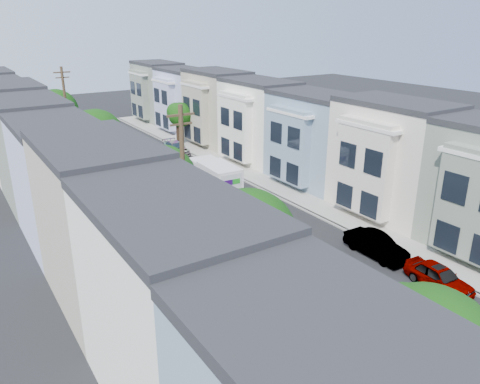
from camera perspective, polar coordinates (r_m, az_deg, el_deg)
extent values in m
plane|color=black|center=(30.41, 6.09, -8.08)|extent=(160.00, 160.00, 0.00)
cube|color=black|center=(42.03, -6.81, 0.11)|extent=(12.00, 70.00, 0.02)
cube|color=gray|center=(39.92, -14.59, -1.44)|extent=(0.30, 70.00, 0.15)
cube|color=gray|center=(44.83, 0.11, 1.63)|extent=(0.30, 70.00, 0.15)
cube|color=gray|center=(39.58, -16.36, -1.80)|extent=(2.60, 70.00, 0.15)
cube|color=gray|center=(45.51, 1.49, 1.92)|extent=(2.60, 70.00, 0.15)
cube|color=gold|center=(42.04, -6.81, 0.09)|extent=(0.12, 70.00, 0.01)
cube|color=#8098AE|center=(38.83, -21.69, -3.00)|extent=(5.00, 70.00, 8.50)
cube|color=#8098AE|center=(47.69, 5.26, 2.61)|extent=(5.00, 70.00, 8.50)
sphere|color=#11450E|center=(16.01, 21.34, -18.66)|extent=(4.70, 4.70, 4.70)
cylinder|color=black|center=(23.20, 0.06, -13.11)|extent=(0.44, 0.44, 3.22)
sphere|color=#11450E|center=(21.74, 0.73, -5.68)|extent=(4.70, 4.70, 4.70)
cylinder|color=black|center=(30.65, -9.82, -4.42)|extent=(0.44, 0.44, 3.48)
sphere|color=#11450E|center=(29.56, -9.66, 1.49)|extent=(4.39, 4.39, 4.39)
cylinder|color=black|center=(42.60, -17.12, 2.00)|extent=(0.44, 0.44, 3.39)
sphere|color=#11450E|center=(41.81, -17.20, 6.43)|extent=(4.70, 4.70, 4.70)
cylinder|color=black|center=(56.13, -21.40, 5.81)|extent=(0.44, 0.44, 3.45)
sphere|color=#11450E|center=(55.53, -21.54, 9.21)|extent=(4.65, 4.65, 4.65)
cylinder|color=black|center=(57.08, -7.55, 6.90)|extent=(0.44, 0.44, 2.78)
sphere|color=#11450E|center=(56.71, -7.38, 9.31)|extent=(2.91, 2.91, 2.91)
cylinder|color=#42301E|center=(26.75, -6.82, -0.41)|extent=(0.26, 0.26, 10.00)
cube|color=#42301E|center=(25.51, -7.25, 9.31)|extent=(1.60, 0.12, 0.12)
cylinder|color=#42301E|center=(50.65, -20.26, 8.33)|extent=(0.26, 0.26, 10.00)
cube|color=#42301E|center=(50.01, -20.90, 13.48)|extent=(1.60, 0.12, 0.12)
cube|color=silver|center=(39.58, -2.45, 1.70)|extent=(2.32, 4.16, 2.28)
cube|color=silver|center=(42.13, -4.57, 2.69)|extent=(2.32, 1.94, 2.09)
cube|color=black|center=(40.70, -3.05, 0.36)|extent=(2.14, 5.98, 0.23)
cube|color=#2D0A51|center=(37.64, -1.28, 1.17)|extent=(0.87, 0.04, 0.43)
cube|color=#198C1E|center=(38.03, -0.29, 1.37)|extent=(0.68, 0.04, 0.43)
cylinder|color=black|center=(38.62, -2.89, -0.94)|extent=(0.27, 0.87, 0.87)
cylinder|color=black|center=(39.63, -0.28, -0.35)|extent=(0.27, 0.87, 0.87)
cylinder|color=black|center=(41.83, -5.59, 0.68)|extent=(0.27, 0.87, 0.87)
cylinder|color=black|center=(42.77, -3.11, 1.19)|extent=(0.27, 0.87, 0.87)
imported|color=black|center=(47.21, -7.91, 3.28)|extent=(2.56, 5.25, 1.53)
imported|color=#08113A|center=(23.12, 6.87, -16.20)|extent=(1.64, 4.17, 1.37)
imported|color=#9A9CA1|center=(26.60, -0.37, -10.78)|extent=(1.81, 4.17, 1.32)
imported|color=#541411|center=(37.99, -11.91, -1.22)|extent=(1.82, 4.63, 1.52)
imported|color=#555A5D|center=(29.17, 23.09, -9.51)|extent=(1.94, 4.38, 1.38)
imported|color=silver|center=(31.51, 16.25, -6.27)|extent=(1.64, 4.45, 1.47)
imported|color=black|center=(47.70, -3.95, 3.45)|extent=(2.16, 4.59, 1.27)
imported|color=black|center=(54.03, -7.80, 5.35)|extent=(2.08, 4.54, 1.34)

